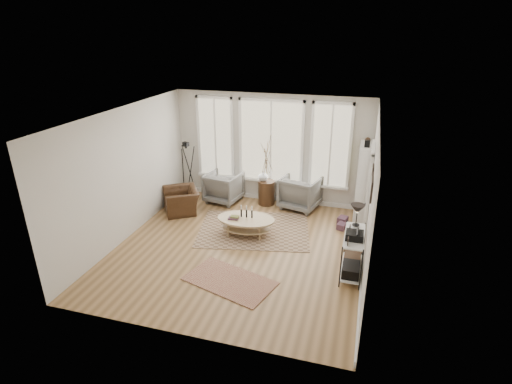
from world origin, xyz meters
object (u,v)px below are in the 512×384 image
(coffee_table, at_px, (246,222))
(side_table, at_px, (267,173))
(armchair_right, at_px, (301,192))
(low_shelf, at_px, (353,250))
(armchair_left, at_px, (224,187))
(bookcase, at_px, (363,183))
(accent_chair, at_px, (181,200))

(coffee_table, distance_m, side_table, 1.89)
(coffee_table, xyz_separation_m, side_table, (0.02, 1.81, 0.56))
(armchair_right, distance_m, side_table, 1.03)
(low_shelf, bearing_deg, coffee_table, 159.39)
(low_shelf, relative_size, armchair_right, 1.36)
(coffee_table, bearing_deg, armchair_right, 62.78)
(armchair_left, bearing_deg, armchair_right, -166.40)
(bookcase, height_order, side_table, bookcase)
(bookcase, relative_size, armchair_right, 2.15)
(low_shelf, distance_m, armchair_right, 3.12)
(coffee_table, xyz_separation_m, armchair_right, (0.94, 1.83, 0.11))
(bookcase, xyz_separation_m, armchair_left, (-3.63, 0.07, -0.55))
(coffee_table, bearing_deg, low_shelf, -20.61)
(accent_chair, bearing_deg, bookcase, 67.02)
(bookcase, distance_m, armchair_right, 1.65)
(bookcase, relative_size, accent_chair, 2.20)
(armchair_left, height_order, accent_chair, armchair_left)
(side_table, xyz_separation_m, accent_chair, (-1.99, -1.06, -0.58))
(low_shelf, xyz_separation_m, accent_chair, (-4.40, 1.66, -0.21))
(side_table, height_order, accent_chair, side_table)
(low_shelf, height_order, armchair_right, low_shelf)
(low_shelf, xyz_separation_m, coffee_table, (-2.43, 0.91, -0.19))
(low_shelf, distance_m, coffee_table, 2.61)
(accent_chair, bearing_deg, armchair_right, 76.56)
(bookcase, distance_m, low_shelf, 2.56)
(low_shelf, height_order, armchair_left, low_shelf)
(bookcase, distance_m, accent_chair, 4.58)
(accent_chair, bearing_deg, armchair_left, 104.64)
(side_table, bearing_deg, bookcase, -4.68)
(coffee_table, distance_m, accent_chair, 2.10)
(armchair_right, distance_m, accent_chair, 3.11)
(bookcase, relative_size, side_table, 1.12)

